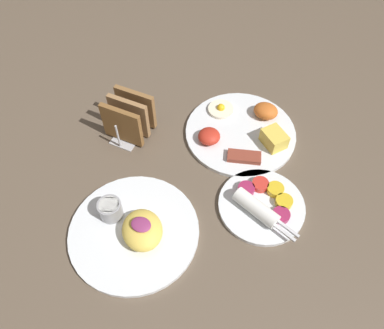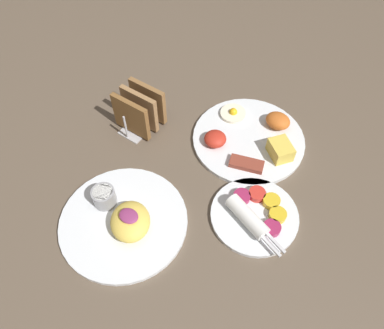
{
  "view_description": "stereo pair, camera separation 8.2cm",
  "coord_description": "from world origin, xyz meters",
  "px_view_note": "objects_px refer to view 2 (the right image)",
  "views": [
    {
      "loc": [
        0.22,
        -0.42,
        0.69
      ],
      "look_at": [
        0.02,
        0.01,
        0.03
      ],
      "focal_mm": 35.0,
      "sensor_mm": 36.0,
      "label": 1
    },
    {
      "loc": [
        0.29,
        -0.38,
        0.69
      ],
      "look_at": [
        0.02,
        0.01,
        0.03
      ],
      "focal_mm": 35.0,
      "sensor_mm": 36.0,
      "label": 2
    }
  ],
  "objects_px": {
    "plate_condiments": "(255,214)",
    "plate_foreground": "(124,219)",
    "toast_rack": "(140,110)",
    "plate_breakfast": "(251,138)"
  },
  "relations": [
    {
      "from": "plate_condiments",
      "to": "plate_foreground",
      "type": "height_order",
      "value": "plate_foreground"
    },
    {
      "from": "toast_rack",
      "to": "plate_foreground",
      "type": "bearing_deg",
      "value": -58.63
    },
    {
      "from": "toast_rack",
      "to": "plate_breakfast",
      "type": "bearing_deg",
      "value": 22.81
    },
    {
      "from": "plate_condiments",
      "to": "toast_rack",
      "type": "distance_m",
      "value": 0.36
    },
    {
      "from": "plate_breakfast",
      "to": "plate_condiments",
      "type": "bearing_deg",
      "value": -58.73
    },
    {
      "from": "plate_breakfast",
      "to": "toast_rack",
      "type": "height_order",
      "value": "toast_rack"
    },
    {
      "from": "plate_condiments",
      "to": "toast_rack",
      "type": "height_order",
      "value": "toast_rack"
    },
    {
      "from": "plate_breakfast",
      "to": "toast_rack",
      "type": "bearing_deg",
      "value": -157.19
    },
    {
      "from": "plate_breakfast",
      "to": "toast_rack",
      "type": "xyz_separation_m",
      "value": [
        -0.25,
        -0.1,
        0.04
      ]
    },
    {
      "from": "plate_condiments",
      "to": "plate_foreground",
      "type": "xyz_separation_m",
      "value": [
        -0.21,
        -0.16,
        0.0
      ]
    }
  ]
}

